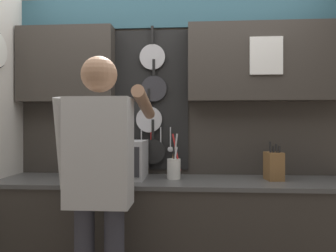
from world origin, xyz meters
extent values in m
cube|color=#38332D|center=(0.00, 0.00, 0.45)|extent=(2.60, 0.55, 0.90)
cube|color=#4C4C4C|center=(0.00, 0.00, 0.92)|extent=(2.63, 0.58, 0.03)
cube|color=#38332D|center=(0.00, 0.30, 1.20)|extent=(3.20, 0.04, 2.40)
cube|color=#2D5666|center=(0.00, 0.27, 2.27)|extent=(3.16, 0.02, 0.25)
cube|color=#38332D|center=(-0.91, 0.20, 1.84)|extent=(0.79, 0.16, 0.61)
cube|color=#38332D|center=(0.70, 0.20, 1.84)|extent=(1.20, 0.16, 0.61)
cube|color=black|center=(-0.21, 0.27, 1.55)|extent=(0.61, 0.01, 1.15)
cylinder|color=#B7B7BC|center=(-0.20, 0.24, 1.90)|extent=(0.21, 0.02, 0.21)
cube|color=black|center=(-0.20, 0.24, 2.08)|extent=(0.02, 0.02, 0.15)
cylinder|color=#2D2D33|center=(-0.18, 0.24, 1.64)|extent=(0.21, 0.02, 0.21)
cube|color=black|center=(-0.18, 0.24, 1.81)|extent=(0.02, 0.02, 0.13)
cylinder|color=#B7B7BC|center=(-0.22, 0.24, 1.38)|extent=(0.21, 0.02, 0.21)
cube|color=black|center=(-0.22, 0.24, 1.56)|extent=(0.02, 0.02, 0.15)
cylinder|color=black|center=(-0.19, 0.24, 1.12)|extent=(0.20, 0.02, 0.20)
cube|color=black|center=(-0.19, 0.24, 1.30)|extent=(0.02, 0.02, 0.16)
cylinder|color=silver|center=(-0.37, 0.24, 1.20)|extent=(0.01, 0.01, 0.23)
ellipsoid|color=silver|center=(-0.37, 0.24, 1.07)|extent=(0.04, 0.01, 0.04)
cylinder|color=silver|center=(-0.29, 0.24, 1.23)|extent=(0.01, 0.01, 0.18)
ellipsoid|color=silver|center=(-0.29, 0.24, 1.13)|extent=(0.04, 0.01, 0.03)
cylinder|color=red|center=(-0.21, 0.24, 1.21)|extent=(0.01, 0.01, 0.22)
ellipsoid|color=red|center=(-0.21, 0.24, 1.09)|extent=(0.04, 0.01, 0.04)
cylinder|color=silver|center=(-0.13, 0.24, 1.21)|extent=(0.01, 0.01, 0.23)
ellipsoid|color=silver|center=(-0.13, 0.24, 1.08)|extent=(0.05, 0.01, 0.04)
cylinder|color=silver|center=(-0.05, 0.24, 1.24)|extent=(0.01, 0.01, 0.17)
ellipsoid|color=silver|center=(-0.05, 0.24, 1.14)|extent=(0.05, 0.01, 0.04)
cube|color=white|center=(0.69, 0.11, 1.87)|extent=(0.25, 0.02, 0.29)
cube|color=silver|center=(-0.46, 0.03, 1.08)|extent=(0.48, 0.35, 0.29)
cube|color=black|center=(-0.52, -0.14, 1.08)|extent=(0.26, 0.01, 0.18)
cube|color=#333338|center=(-0.30, -0.14, 1.08)|extent=(0.11, 0.01, 0.22)
cube|color=brown|center=(0.73, 0.03, 1.03)|extent=(0.13, 0.16, 0.21)
cylinder|color=black|center=(0.70, 0.00, 1.18)|extent=(0.02, 0.03, 0.08)
cylinder|color=black|center=(0.72, 0.00, 1.16)|extent=(0.02, 0.03, 0.05)
cylinder|color=black|center=(0.74, 0.00, 1.17)|extent=(0.02, 0.03, 0.06)
cylinder|color=black|center=(0.77, 0.00, 1.16)|extent=(0.02, 0.03, 0.05)
cylinder|color=white|center=(-0.01, 0.03, 1.01)|extent=(0.10, 0.10, 0.15)
cylinder|color=silver|center=(0.00, 0.04, 1.13)|extent=(0.05, 0.04, 0.28)
cylinder|color=black|center=(-0.01, 0.03, 1.12)|extent=(0.03, 0.05, 0.26)
cylinder|color=tan|center=(-0.01, 0.06, 1.10)|extent=(0.04, 0.02, 0.21)
cylinder|color=silver|center=(0.00, 0.02, 1.08)|extent=(0.05, 0.03, 0.18)
cylinder|color=red|center=(0.01, 0.03, 1.13)|extent=(0.07, 0.02, 0.28)
cube|color=#BCBCBC|center=(-0.42, -0.53, 1.18)|extent=(0.38, 0.22, 0.64)
sphere|color=#A87A5B|center=(-0.42, -0.53, 1.64)|extent=(0.21, 0.21, 0.21)
cylinder|color=#BCBCBC|center=(-0.65, -0.50, 1.22)|extent=(0.08, 0.19, 0.58)
cylinder|color=#A87A5B|center=(-0.19, -0.25, 1.48)|extent=(0.08, 0.58, 0.20)
camera|label=1|loc=(0.12, -2.43, 1.34)|focal=35.00mm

